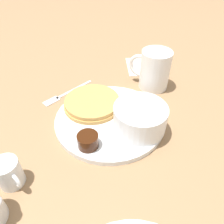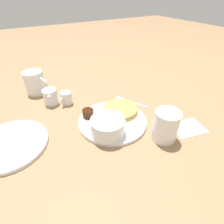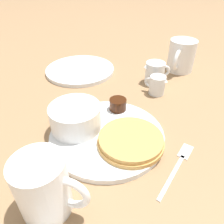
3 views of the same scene
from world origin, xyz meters
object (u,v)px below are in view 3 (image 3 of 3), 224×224
at_px(plate, 107,135).
at_px(fork, 179,163).
at_px(bowl, 75,116).
at_px(creamer_pitcher_far, 155,73).
at_px(coffee_mug, 44,187).
at_px(second_mug, 181,56).
at_px(creamer_pitcher_near, 157,85).

relative_size(plate, fork, 1.76).
relative_size(bowl, fork, 0.79).
xyz_separation_m(plate, creamer_pitcher_far, (0.16, -0.23, 0.03)).
bearing_deg(coffee_mug, fork, -95.46).
height_order(fork, second_mug, second_mug).
height_order(coffee_mug, creamer_pitcher_far, coffee_mug).
xyz_separation_m(creamer_pitcher_near, fork, (-0.23, 0.11, -0.02)).
relative_size(creamer_pitcher_near, fork, 0.41).
bearing_deg(creamer_pitcher_near, fork, 153.93).
distance_m(bowl, creamer_pitcher_near, 0.26).
relative_size(bowl, second_mug, 0.99).
height_order(creamer_pitcher_near, creamer_pitcher_far, creamer_pitcher_far).
height_order(bowl, second_mug, second_mug).
bearing_deg(second_mug, bowl, 109.21).
bearing_deg(creamer_pitcher_near, coffee_mug, 120.39).
xyz_separation_m(plate, coffee_mug, (-0.10, 0.15, 0.04)).
xyz_separation_m(bowl, second_mug, (0.14, -0.41, 0.01)).
distance_m(coffee_mug, creamer_pitcher_far, 0.46).
relative_size(coffee_mug, second_mug, 0.92).
xyz_separation_m(creamer_pitcher_far, second_mug, (0.03, -0.12, 0.02)).
distance_m(bowl, coffee_mug, 0.18).
distance_m(plate, creamer_pitcher_far, 0.28).
height_order(plate, fork, plate).
distance_m(coffee_mug, second_mug, 0.58).
bearing_deg(fork, creamer_pitcher_near, -26.07).
bearing_deg(plate, second_mug, -62.12).
bearing_deg(plate, creamer_pitcher_near, -63.39).
bearing_deg(plate, coffee_mug, 125.08).
height_order(creamer_pitcher_near, fork, creamer_pitcher_near).
bearing_deg(plate, bowl, 47.29).
bearing_deg(creamer_pitcher_near, bowl, 102.05).
height_order(plate, second_mug, second_mug).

